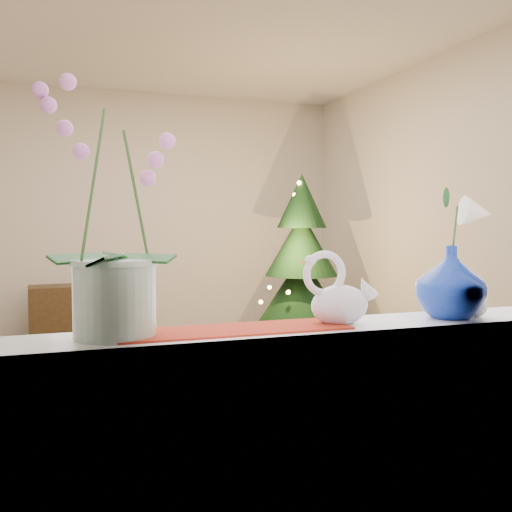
{
  "coord_description": "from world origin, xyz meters",
  "views": [
    {
      "loc": [
        -0.87,
        -3.98,
        1.24
      ],
      "look_at": [
        0.02,
        -1.4,
        1.08
      ],
      "focal_mm": 40.0,
      "sensor_mm": 36.0,
      "label": 1
    }
  ],
  "objects_px": {
    "orchid_pot": "(113,208)",
    "paperweight": "(477,307)",
    "blue_vase": "(451,276)",
    "side_table": "(72,315)",
    "xmas_tree": "(302,262)",
    "swan": "(340,289)"
  },
  "relations": [
    {
      "from": "side_table",
      "to": "orchid_pot",
      "type": "bearing_deg",
      "value": -92.64
    },
    {
      "from": "orchid_pot",
      "to": "blue_vase",
      "type": "relative_size",
      "value": 2.57
    },
    {
      "from": "orchid_pot",
      "to": "xmas_tree",
      "type": "bearing_deg",
      "value": 59.15
    },
    {
      "from": "orchid_pot",
      "to": "side_table",
      "type": "relative_size",
      "value": 0.88
    },
    {
      "from": "orchid_pot",
      "to": "swan",
      "type": "bearing_deg",
      "value": -1.48
    },
    {
      "from": "orchid_pot",
      "to": "blue_vase",
      "type": "distance_m",
      "value": 1.13
    },
    {
      "from": "swan",
      "to": "xmas_tree",
      "type": "relative_size",
      "value": 0.15
    },
    {
      "from": "blue_vase",
      "to": "paperweight",
      "type": "relative_size",
      "value": 4.05
    },
    {
      "from": "swan",
      "to": "xmas_tree",
      "type": "height_order",
      "value": "xmas_tree"
    },
    {
      "from": "blue_vase",
      "to": "side_table",
      "type": "relative_size",
      "value": 0.34
    },
    {
      "from": "orchid_pot",
      "to": "swan",
      "type": "relative_size",
      "value": 2.78
    },
    {
      "from": "orchid_pot",
      "to": "paperweight",
      "type": "relative_size",
      "value": 10.38
    },
    {
      "from": "swan",
      "to": "side_table",
      "type": "relative_size",
      "value": 0.32
    },
    {
      "from": "swan",
      "to": "side_table",
      "type": "xyz_separation_m",
      "value": [
        -0.73,
        4.43,
        -0.72
      ]
    },
    {
      "from": "side_table",
      "to": "xmas_tree",
      "type": "bearing_deg",
      "value": -24.87
    },
    {
      "from": "paperweight",
      "to": "xmas_tree",
      "type": "bearing_deg",
      "value": 75.66
    },
    {
      "from": "paperweight",
      "to": "xmas_tree",
      "type": "relative_size",
      "value": 0.04
    },
    {
      "from": "swan",
      "to": "side_table",
      "type": "bearing_deg",
      "value": 78.86
    },
    {
      "from": "orchid_pot",
      "to": "paperweight",
      "type": "height_order",
      "value": "orchid_pot"
    },
    {
      "from": "xmas_tree",
      "to": "side_table",
      "type": "xyz_separation_m",
      "value": [
        -2.16,
        0.86,
        -0.56
      ]
    },
    {
      "from": "blue_vase",
      "to": "side_table",
      "type": "distance_m",
      "value": 4.65
    },
    {
      "from": "paperweight",
      "to": "side_table",
      "type": "height_order",
      "value": "paperweight"
    }
  ]
}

